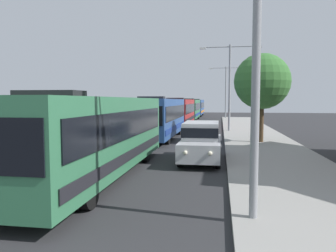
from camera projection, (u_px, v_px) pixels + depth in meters
bus_lead at (98, 133)px, 12.51m from camera, size 2.58×11.80×3.21m
bus_second_in_line at (160, 117)px, 25.37m from camera, size 2.58×10.89×3.21m
bus_middle at (179, 112)px, 37.11m from camera, size 2.58×11.32×3.21m
bus_fourth_in_line at (190, 109)px, 49.53m from camera, size 2.58×11.26×3.21m
bus_rear at (196, 107)px, 62.15m from camera, size 2.58×10.94×3.21m
white_suv at (201, 140)px, 15.79m from camera, size 1.86×4.85×1.90m
streetlamp_near at (257, 7)px, 7.47m from camera, size 6.33×0.28×7.94m
streetlamp_mid at (230, 78)px, 30.00m from camera, size 5.51×0.28×7.85m
streetlamp_far at (226, 87)px, 52.50m from camera, size 5.43×0.28×8.17m
roadside_tree at (262, 82)px, 21.85m from camera, size 3.71×3.71×5.91m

